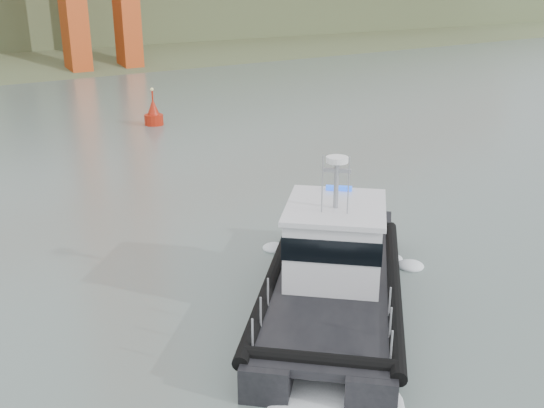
% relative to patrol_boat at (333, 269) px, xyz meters
% --- Properties ---
extents(ground, '(400.00, 400.00, 0.00)m').
position_rel_patrol_boat_xyz_m(ground, '(1.60, -4.17, -1.49)').
color(ground, '#54645D').
rests_on(ground, ground).
extents(patrol_boat, '(12.14, 11.43, 5.95)m').
position_rel_patrol_boat_xyz_m(patrol_boat, '(0.00, 0.00, 0.00)').
color(patrol_boat, black).
rests_on(patrol_boat, ground).
extents(nav_buoy, '(1.66, 1.66, 3.46)m').
position_rel_patrol_boat_xyz_m(nav_buoy, '(10.86, 33.36, -0.58)').
color(nav_buoy, '#A21C0B').
rests_on(nav_buoy, ground).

